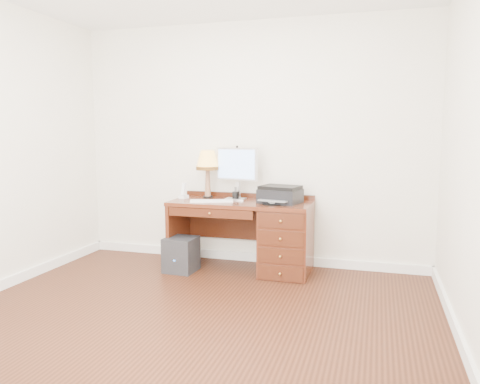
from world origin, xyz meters
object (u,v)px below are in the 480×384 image
(phone, at_px, (184,194))
(equipment_box, at_px, (181,254))
(printer, at_px, (280,194))
(chair, at_px, (273,230))
(monitor, at_px, (236,167))
(leg_lamp, at_px, (208,163))
(desk, at_px, (270,234))

(phone, relative_size, equipment_box, 0.48)
(printer, xyz_separation_m, chair, (-0.08, 0.04, -0.39))
(chair, bearing_deg, phone, 167.67)
(monitor, bearing_deg, phone, -157.62)
(printer, bearing_deg, equipment_box, -153.64)
(phone, xyz_separation_m, chair, (1.03, 0.02, -0.35))
(printer, distance_m, leg_lamp, 0.92)
(leg_lamp, relative_size, equipment_box, 1.45)
(monitor, relative_size, chair, 0.76)
(desk, distance_m, chair, 0.06)
(desk, xyz_separation_m, monitor, (-0.41, 0.12, 0.69))
(chair, bearing_deg, leg_lamp, 159.19)
(printer, distance_m, equipment_box, 1.24)
(monitor, bearing_deg, leg_lamp, -170.79)
(desk, relative_size, chair, 2.01)
(printer, xyz_separation_m, phone, (-1.10, 0.02, -0.04))
(leg_lamp, bearing_deg, equipment_box, -112.40)
(printer, bearing_deg, desk, -167.93)
(phone, bearing_deg, monitor, 27.57)
(phone, relative_size, chair, 0.24)
(desk, xyz_separation_m, printer, (0.10, -0.00, 0.43))
(printer, relative_size, leg_lamp, 0.87)
(leg_lamp, xyz_separation_m, phone, (-0.24, -0.12, -0.34))
(printer, bearing_deg, phone, -168.84)
(desk, distance_m, phone, 1.07)
(desk, height_order, monitor, monitor)
(chair, bearing_deg, desk, -136.68)
(leg_lamp, height_order, phone, leg_lamp)
(phone, bearing_deg, equipment_box, -55.95)
(desk, relative_size, phone, 8.51)
(equipment_box, bearing_deg, phone, 108.77)
(monitor, xyz_separation_m, equipment_box, (-0.51, -0.38, -0.92))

